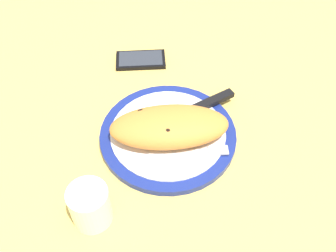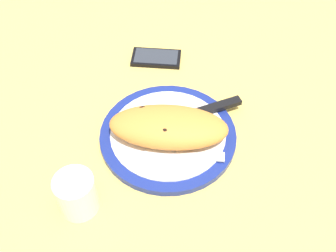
% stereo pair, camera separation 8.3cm
% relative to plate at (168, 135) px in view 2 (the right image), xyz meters
% --- Properties ---
extents(ground_plane, '(1.50, 1.50, 0.03)m').
position_rel_plate_xyz_m(ground_plane, '(0.00, 0.00, -0.02)').
color(ground_plane, '#DBB756').
extents(plate, '(0.29, 0.29, 0.02)m').
position_rel_plate_xyz_m(plate, '(0.00, 0.00, 0.00)').
color(plate, navy).
rests_on(plate, ground_plane).
extents(calzone, '(0.26, 0.16, 0.06)m').
position_rel_plate_xyz_m(calzone, '(0.00, -0.01, 0.04)').
color(calzone, orange).
rests_on(calzone, plate).
extents(fork, '(0.16, 0.05, 0.00)m').
position_rel_plate_xyz_m(fork, '(0.04, -0.06, 0.01)').
color(fork, silver).
rests_on(fork, plate).
extents(knife, '(0.25, 0.08, 0.01)m').
position_rel_plate_xyz_m(knife, '(0.09, 0.05, 0.01)').
color(knife, silver).
rests_on(knife, plate).
extents(smartphone, '(0.13, 0.09, 0.01)m').
position_rel_plate_xyz_m(smartphone, '(-0.00, 0.25, -0.00)').
color(smartphone, black).
rests_on(smartphone, ground_plane).
extents(water_glass, '(0.07, 0.07, 0.08)m').
position_rel_plate_xyz_m(water_glass, '(-0.18, -0.14, 0.03)').
color(water_glass, silver).
rests_on(water_glass, ground_plane).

